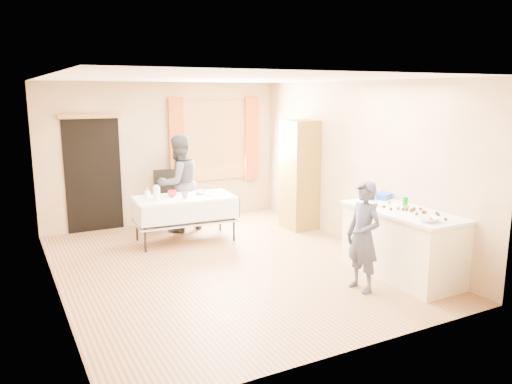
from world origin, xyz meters
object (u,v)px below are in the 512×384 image
party_table (185,215)px  woman (179,183)px  counter (402,243)px  chair (168,210)px  girl (363,237)px  cabinet (299,175)px

party_table → woman: 0.77m
counter → chair: size_ratio=1.63×
counter → party_table: counter is taller
counter → girl: bearing=-170.4°
party_table → woman: woman is taller
party_table → girl: 3.25m
chair → counter: bearing=-55.6°
cabinet → party_table: size_ratio=1.16×
cabinet → party_table: 2.18m
counter → girl: (-0.77, -0.13, 0.23)m
chair → woman: (0.10, -0.34, 0.54)m
girl → woman: woman is taller
cabinet → chair: cabinet is taller
counter → girl: size_ratio=1.23×
cabinet → woman: bearing=157.5°
counter → woman: size_ratio=0.99×
cabinet → counter: (-0.10, -2.69, -0.52)m
counter → girl: 0.82m
woman → cabinet: bearing=144.0°
party_table → woman: bearing=82.2°
cabinet → party_table: bearing=175.3°
counter → chair: (-1.98, 3.85, -0.14)m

